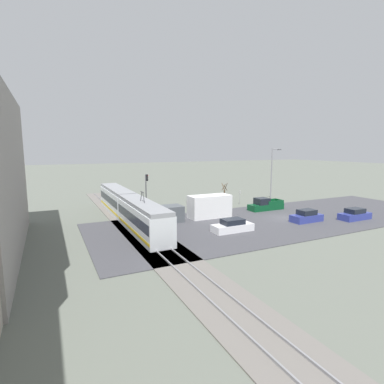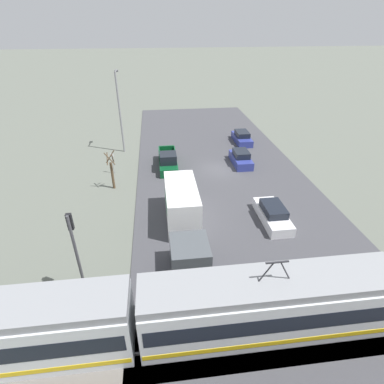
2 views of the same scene
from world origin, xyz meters
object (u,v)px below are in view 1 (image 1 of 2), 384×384
object	(u,v)px
sedan_car_1	(306,217)
sedan_car_0	(233,226)
box_truck	(201,208)
street_lamp_near_crossing	(272,172)
traffic_light_pole	(146,189)
street_tree	(224,196)
sedan_car_2	(355,215)
no_parking_sign	(240,196)
light_rail_tram	(128,207)
pickup_truck	(265,205)

from	to	relation	value
sedan_car_1	sedan_car_0	bearing A→B (deg)	-91.79
box_truck	street_lamp_near_crossing	world-z (taller)	street_lamp_near_crossing
traffic_light_pole	street_tree	world-z (taller)	traffic_light_pole
traffic_light_pole	street_tree	bearing A→B (deg)	-91.41
sedan_car_0	sedan_car_2	distance (m)	17.79
street_lamp_near_crossing	no_parking_sign	size ratio (longest dim) A/B	4.05
sedan_car_2	street_tree	distance (m)	18.74
sedan_car_0	no_parking_sign	xyz separation A→B (m)	(13.55, -10.44, 0.73)
sedan_car_1	no_parking_sign	xyz separation A→B (m)	(13.89, 0.58, 0.68)
light_rail_tram	traffic_light_pole	size ratio (longest dim) A/B	4.61
light_rail_tram	pickup_truck	bearing A→B (deg)	-97.25
pickup_truck	street_lamp_near_crossing	xyz separation A→B (m)	(5.14, -5.61, 4.52)
pickup_truck	street_tree	world-z (taller)	street_tree
pickup_truck	sedan_car_1	xyz separation A→B (m)	(-8.13, 0.06, -0.06)
sedan_car_1	street_lamp_near_crossing	distance (m)	15.15
traffic_light_pole	street_lamp_near_crossing	distance (m)	22.53
sedan_car_2	street_lamp_near_crossing	xyz separation A→B (m)	(15.20, 0.95, 4.61)
box_truck	sedan_car_2	xyz separation A→B (m)	(-9.49, -17.94, -0.78)
pickup_truck	street_tree	bearing A→B (deg)	35.51
sedan_car_1	street_lamp_near_crossing	xyz separation A→B (m)	(13.27, -5.67, 4.58)
box_truck	no_parking_sign	xyz separation A→B (m)	(6.33, -10.73, -0.07)
sedan_car_0	street_lamp_near_crossing	size ratio (longest dim) A/B	0.51
light_rail_tram	sedan_car_0	world-z (taller)	light_rail_tram
street_lamp_near_crossing	sedan_car_0	bearing A→B (deg)	127.76
sedan_car_1	pickup_truck	bearing A→B (deg)	179.58
light_rail_tram	sedan_car_0	distance (m)	13.97
sedan_car_0	no_parking_sign	world-z (taller)	no_parking_sign
street_tree	sedan_car_0	bearing A→B (deg)	151.49
no_parking_sign	light_rail_tram	bearing A→B (deg)	99.13
box_truck	no_parking_sign	distance (m)	12.46
sedan_car_0	street_tree	bearing A→B (deg)	151.49
light_rail_tram	traffic_light_pole	distance (m)	5.10
light_rail_tram	box_truck	distance (m)	9.54
no_parking_sign	sedan_car_1	bearing A→B (deg)	-177.61
street_tree	no_parking_sign	distance (m)	3.28
box_truck	sedan_car_2	world-z (taller)	box_truck
traffic_light_pole	no_parking_sign	xyz separation A→B (m)	(-0.01, -16.21, -2.25)
light_rail_tram	sedan_car_2	xyz separation A→B (m)	(-12.65, -26.93, -1.08)
pickup_truck	sedan_car_0	size ratio (longest dim) A/B	1.17
sedan_car_2	street_lamp_near_crossing	bearing A→B (deg)	3.59
sedan_car_0	traffic_light_pole	xyz separation A→B (m)	(13.56, 5.77, 2.98)
sedan_car_1	no_parking_sign	world-z (taller)	no_parking_sign
light_rail_tram	pickup_truck	size ratio (longest dim) A/B	4.71
box_truck	sedan_car_2	bearing A→B (deg)	-117.88
light_rail_tram	street_lamp_near_crossing	xyz separation A→B (m)	(2.55, -25.98, 3.54)
light_rail_tram	sedan_car_0	size ratio (longest dim) A/B	5.52
sedan_car_2	traffic_light_pole	bearing A→B (deg)	55.94
sedan_car_0	box_truck	bearing A→B (deg)	-177.70
light_rail_tram	sedan_car_0	bearing A→B (deg)	-138.19
light_rail_tram	box_truck	xyz separation A→B (m)	(-3.16, -8.99, -0.30)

